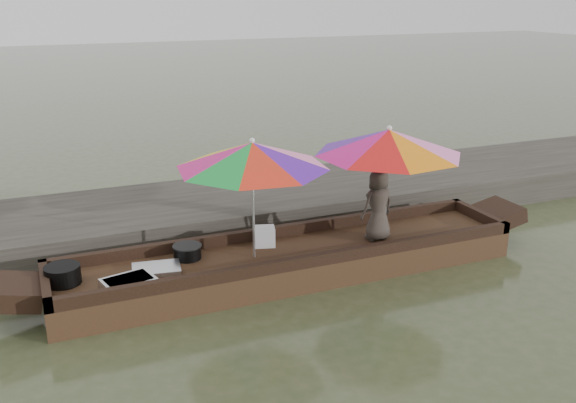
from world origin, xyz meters
name	(u,v)px	position (x,y,z in m)	size (l,w,h in m)	color
water	(291,275)	(0.00, 0.00, 0.00)	(80.00, 80.00, 0.00)	#394425
dock	(238,208)	(0.00, 2.20, 0.25)	(22.00, 2.20, 0.50)	#2D2B26
boat_hull	(291,263)	(0.00, 0.00, 0.17)	(6.15, 1.20, 0.35)	#302215
cooking_pot	(63,275)	(-2.83, 0.12, 0.46)	(0.41, 0.41, 0.22)	black
tray_crayfish	(128,282)	(-2.14, -0.24, 0.39)	(0.57, 0.40, 0.09)	silver
tray_scallop	(156,269)	(-1.76, 0.04, 0.38)	(0.57, 0.40, 0.06)	silver
charcoal_grill	(187,252)	(-1.31, 0.28, 0.43)	(0.35, 0.35, 0.16)	black
supply_bag	(264,236)	(-0.26, 0.31, 0.48)	(0.28, 0.22, 0.26)	silver
vendor	(378,205)	(1.25, -0.07, 0.84)	(0.49, 0.32, 0.99)	#3B332D
umbrella_bow	(253,199)	(-0.51, 0.00, 1.12)	(1.91, 1.91, 1.55)	orange
umbrella_stern	(387,182)	(1.41, 0.00, 1.12)	(2.00, 2.00, 1.55)	yellow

